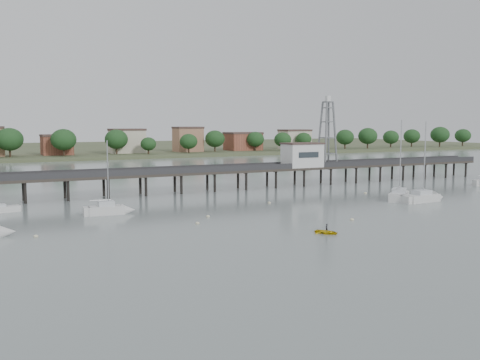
{
  "coord_description": "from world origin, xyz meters",
  "views": [
    {
      "loc": [
        -38.17,
        -37.79,
        13.39
      ],
      "look_at": [
        1.1,
        42.0,
        4.0
      ],
      "focal_mm": 40.0,
      "sensor_mm": 36.0,
      "label": 1
    }
  ],
  "objects_px": {
    "lattice_tower": "(327,134)",
    "yellow_dinghy": "(327,234)",
    "pier": "(195,173)",
    "sailboat_d": "(427,198)",
    "sailboat_b": "(113,210)",
    "sailboat_c": "(400,195)",
    "white_tender": "(6,209)"
  },
  "relations": [
    {
      "from": "lattice_tower",
      "to": "sailboat_b",
      "type": "xyz_separation_m",
      "value": [
        -52.0,
        -19.11,
        -10.45
      ]
    },
    {
      "from": "lattice_tower",
      "to": "yellow_dinghy",
      "type": "xyz_separation_m",
      "value": [
        -31.75,
        -44.76,
        -11.1
      ]
    },
    {
      "from": "sailboat_d",
      "to": "sailboat_b",
      "type": "bearing_deg",
      "value": 164.65
    },
    {
      "from": "pier",
      "to": "yellow_dinghy",
      "type": "relative_size",
      "value": 50.21
    },
    {
      "from": "sailboat_c",
      "to": "sailboat_d",
      "type": "xyz_separation_m",
      "value": [
        1.8,
        -4.72,
        0.0
      ]
    },
    {
      "from": "lattice_tower",
      "to": "white_tender",
      "type": "relative_size",
      "value": 3.86
    },
    {
      "from": "sailboat_c",
      "to": "sailboat_b",
      "type": "bearing_deg",
      "value": 134.0
    },
    {
      "from": "pier",
      "to": "sailboat_d",
      "type": "distance_m",
      "value": 43.53
    },
    {
      "from": "lattice_tower",
      "to": "sailboat_d",
      "type": "xyz_separation_m",
      "value": [
        -0.02,
        -29.89,
        -10.47
      ]
    },
    {
      "from": "sailboat_b",
      "to": "yellow_dinghy",
      "type": "distance_m",
      "value": 32.69
    },
    {
      "from": "sailboat_b",
      "to": "lattice_tower",
      "type": "bearing_deg",
      "value": 23.54
    },
    {
      "from": "pier",
      "to": "white_tender",
      "type": "relative_size",
      "value": 37.39
    },
    {
      "from": "sailboat_b",
      "to": "sailboat_d",
      "type": "bearing_deg",
      "value": -8.36
    },
    {
      "from": "sailboat_d",
      "to": "white_tender",
      "type": "bearing_deg",
      "value": 159.66
    },
    {
      "from": "lattice_tower",
      "to": "white_tender",
      "type": "xyz_separation_m",
      "value": [
        -66.18,
        -10.02,
        -10.65
      ]
    },
    {
      "from": "pier",
      "to": "sailboat_c",
      "type": "bearing_deg",
      "value": -40.29
    },
    {
      "from": "sailboat_c",
      "to": "white_tender",
      "type": "height_order",
      "value": "sailboat_c"
    },
    {
      "from": "sailboat_c",
      "to": "pier",
      "type": "bearing_deg",
      "value": 100.59
    },
    {
      "from": "pier",
      "to": "yellow_dinghy",
      "type": "distance_m",
      "value": 44.92
    },
    {
      "from": "pier",
      "to": "sailboat_b",
      "type": "bearing_deg",
      "value": -137.01
    },
    {
      "from": "yellow_dinghy",
      "to": "lattice_tower",
      "type": "bearing_deg",
      "value": 24.34
    },
    {
      "from": "pier",
      "to": "sailboat_b",
      "type": "distance_m",
      "value": 28.2
    },
    {
      "from": "lattice_tower",
      "to": "yellow_dinghy",
      "type": "distance_m",
      "value": 55.99
    },
    {
      "from": "sailboat_b",
      "to": "white_tender",
      "type": "relative_size",
      "value": 2.86
    },
    {
      "from": "sailboat_d",
      "to": "sailboat_c",
      "type": "bearing_deg",
      "value": 107.19
    },
    {
      "from": "pier",
      "to": "sailboat_c",
      "type": "distance_m",
      "value": 39.05
    },
    {
      "from": "sailboat_c",
      "to": "yellow_dinghy",
      "type": "bearing_deg",
      "value": 174.08
    },
    {
      "from": "sailboat_b",
      "to": "white_tender",
      "type": "height_order",
      "value": "sailboat_b"
    },
    {
      "from": "pier",
      "to": "yellow_dinghy",
      "type": "xyz_separation_m",
      "value": [
        -0.25,
        -44.76,
        -3.79
      ]
    },
    {
      "from": "pier",
      "to": "sailboat_d",
      "type": "xyz_separation_m",
      "value": [
        31.48,
        -29.89,
        -3.16
      ]
    },
    {
      "from": "sailboat_c",
      "to": "sailboat_d",
      "type": "height_order",
      "value": "sailboat_c"
    },
    {
      "from": "pier",
      "to": "lattice_tower",
      "type": "bearing_deg",
      "value": 0.0
    }
  ]
}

